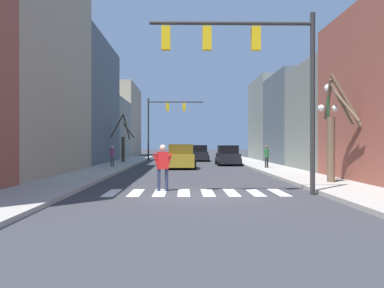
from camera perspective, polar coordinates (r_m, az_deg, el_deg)
The scene contains 17 objects.
ground_plane at distance 15.98m, azimuth 0.58°, elevation -6.60°, with size 240.00×240.00×0.00m, color #38383D.
sidewalk_left at distance 16.84m, azimuth -19.84°, elevation -6.00°, with size 2.80×90.00×0.15m.
sidewalk_right at distance 17.17m, azimuth 20.59°, elevation -5.89°, with size 2.80×90.00×0.15m.
building_row_left at distance 39.92m, azimuth -15.38°, elevation 5.71°, with size 6.00×62.84×13.57m.
building_row_right at distance 33.47m, azimuth 17.58°, elevation 3.80°, with size 6.00×43.12×8.72m.
crosswalk_stripes at distance 17.01m, azimuth 0.48°, elevation -6.18°, with size 6.75×2.60×0.01m.
traffic_signal_near at distance 16.56m, azimuth 7.86°, elevation 10.46°, with size 5.97×0.28×6.58m.
traffic_signal_far at distance 48.30m, azimuth -3.64°, elevation 3.59°, with size 5.98×0.28×6.71m.
street_lamp_right_corner at distance 21.14m, azimuth 16.92°, elevation 3.85°, with size 0.95×0.36×4.38m.
car_driving_away_lane at distance 32.94m, azimuth -1.41°, elevation -1.70°, with size 2.14×4.38×1.79m.
car_parked_right_near at distance 38.24m, azimuth 4.58°, elevation -1.52°, with size 1.99×4.33×1.69m.
car_driving_toward_lane at distance 46.92m, azimuth 0.84°, elevation -1.23°, with size 2.06×4.78×1.67m.
pedestrian_on_left_sidewalk at distance 33.25m, azimuth -10.09°, elevation -1.27°, with size 0.50×0.55×1.56m.
pedestrian_on_right_sidewalk at distance 31.77m, azimuth 9.45°, elevation -1.32°, with size 0.51×0.56×1.57m.
pedestrian_waiting_at_curb at distance 17.55m, azimuth -3.75°, elevation -2.49°, with size 0.77×0.35×1.81m.
street_tree_right_near at distance 42.07m, azimuth -8.72°, elevation 0.29°, with size 2.17×2.14×4.41m.
street_tree_left_mid at distance 20.76m, azimuth 17.67°, elevation 1.63°, with size 1.44×2.22×4.82m.
Camera 1 is at (-0.48, -15.87, 1.86)m, focal length 42.00 mm.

